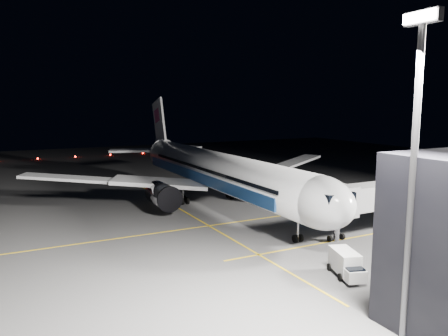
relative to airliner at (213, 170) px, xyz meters
name	(u,v)px	position (x,y,z in m)	size (l,w,h in m)	color
ground	(217,205)	(1.08, 0.00, -5.16)	(200.00, 200.00, 0.00)	#4C4C4F
guide_line_main	(250,220)	(11.08, 0.00, -5.16)	(0.25, 80.00, 0.01)	gold
guide_line_cross	(180,209)	(1.08, -6.00, -5.16)	(70.00, 0.25, 0.01)	gold
guide_line_side	(374,234)	(23.08, 10.00, -5.16)	(0.25, 40.00, 0.01)	gold
airliner	(213,170)	(0.00, 0.00, 0.00)	(61.48, 54.22, 16.64)	silver
jet_bridge	(423,190)	(23.08, 18.06, -0.58)	(3.60, 34.40, 6.30)	#B2B2B7
floodlight_mast_south	(414,151)	(41.08, -6.01, 7.21)	(2.40, 0.67, 20.70)	#59595E
taxiway_lights	(110,155)	(-70.92, 0.00, -4.94)	(0.44, 60.44, 0.44)	#FF140A
service_truck	(347,264)	(31.57, -2.13, -3.93)	(4.82, 3.12, 2.30)	silver
baggage_tug	(306,190)	(1.50, 16.56, -4.35)	(2.85, 2.52, 1.76)	black
safety_cone_a	(274,192)	(-2.01, 12.55, -4.83)	(0.45, 0.45, 0.68)	#E26209
safety_cone_b	(258,193)	(-2.48, 9.66, -4.84)	(0.43, 0.43, 0.64)	#E26209
safety_cone_c	(245,196)	(-1.30, 6.36, -4.89)	(0.37, 0.37, 0.55)	#E26209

